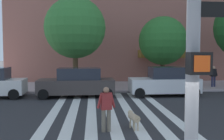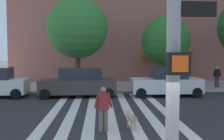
{
  "view_description": "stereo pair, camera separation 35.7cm",
  "coord_description": "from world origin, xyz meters",
  "px_view_note": "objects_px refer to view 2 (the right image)",
  "views": [
    {
      "loc": [
        -1.67,
        -4.15,
        2.89
      ],
      "look_at": [
        -0.68,
        9.06,
        1.99
      ],
      "focal_mm": 41.97,
      "sensor_mm": 36.0,
      "label": 1
    },
    {
      "loc": [
        -1.31,
        -4.18,
        2.89
      ],
      "look_at": [
        -0.68,
        9.06,
        1.99
      ],
      "focal_mm": 41.97,
      "sensor_mm": 36.0,
      "label": 2
    }
  ],
  "objects_px": {
    "street_tree_nearest": "(78,28)",
    "pedestrian_dog_walker": "(103,106)",
    "dog_on_leash": "(131,117)",
    "pedestrian_bystander": "(217,75)",
    "parked_car_behind_first": "(79,83)",
    "street_tree_middle": "(166,41)",
    "parked_car_third_in_line": "(166,82)",
    "traffic_light_pole": "(176,3)"
  },
  "relations": [
    {
      "from": "pedestrian_dog_walker",
      "to": "dog_on_leash",
      "type": "height_order",
      "value": "pedestrian_dog_walker"
    },
    {
      "from": "dog_on_leash",
      "to": "pedestrian_bystander",
      "type": "relative_size",
      "value": 0.61
    },
    {
      "from": "pedestrian_dog_walker",
      "to": "dog_on_leash",
      "type": "bearing_deg",
      "value": 14.51
    },
    {
      "from": "parked_car_behind_first",
      "to": "pedestrian_dog_walker",
      "type": "relative_size",
      "value": 3.01
    },
    {
      "from": "street_tree_nearest",
      "to": "pedestrian_dog_walker",
      "type": "relative_size",
      "value": 4.21
    },
    {
      "from": "pedestrian_bystander",
      "to": "street_tree_middle",
      "type": "bearing_deg",
      "value": -178.19
    },
    {
      "from": "dog_on_leash",
      "to": "pedestrian_bystander",
      "type": "bearing_deg",
      "value": 52.25
    },
    {
      "from": "parked_car_third_in_line",
      "to": "pedestrian_dog_walker",
      "type": "distance_m",
      "value": 8.76
    },
    {
      "from": "parked_car_behind_first",
      "to": "pedestrian_bystander",
      "type": "height_order",
      "value": "parked_car_behind_first"
    },
    {
      "from": "pedestrian_bystander",
      "to": "parked_car_behind_first",
      "type": "bearing_deg",
      "value": -163.92
    },
    {
      "from": "traffic_light_pole",
      "to": "pedestrian_bystander",
      "type": "distance_m",
      "value": 18.82
    },
    {
      "from": "traffic_light_pole",
      "to": "street_tree_nearest",
      "type": "height_order",
      "value": "street_tree_nearest"
    },
    {
      "from": "parked_car_behind_first",
      "to": "street_tree_nearest",
      "type": "bearing_deg",
      "value": 95.42
    },
    {
      "from": "street_tree_nearest",
      "to": "street_tree_middle",
      "type": "xyz_separation_m",
      "value": [
        6.73,
        -0.19,
        -0.96
      ]
    },
    {
      "from": "parked_car_behind_first",
      "to": "dog_on_leash",
      "type": "xyz_separation_m",
      "value": [
        2.54,
        -7.36,
        -0.47
      ]
    },
    {
      "from": "pedestrian_dog_walker",
      "to": "pedestrian_bystander",
      "type": "height_order",
      "value": "pedestrian_bystander"
    },
    {
      "from": "traffic_light_pole",
      "to": "street_tree_middle",
      "type": "xyz_separation_m",
      "value": [
        4.1,
        16.59,
        0.25
      ]
    },
    {
      "from": "parked_car_third_in_line",
      "to": "dog_on_leash",
      "type": "distance_m",
      "value": 8.06
    },
    {
      "from": "parked_car_third_in_line",
      "to": "traffic_light_pole",
      "type": "bearing_deg",
      "value": -104.17
    },
    {
      "from": "street_tree_nearest",
      "to": "pedestrian_dog_walker",
      "type": "xyz_separation_m",
      "value": [
        1.79,
        -10.75,
        -3.8
      ]
    },
    {
      "from": "street_tree_nearest",
      "to": "dog_on_leash",
      "type": "distance_m",
      "value": 11.67
    },
    {
      "from": "pedestrian_bystander",
      "to": "parked_car_third_in_line",
      "type": "bearing_deg",
      "value": -147.61
    },
    {
      "from": "parked_car_behind_first",
      "to": "traffic_light_pole",
      "type": "bearing_deg",
      "value": -80.31
    },
    {
      "from": "parked_car_third_in_line",
      "to": "dog_on_leash",
      "type": "bearing_deg",
      "value": -113.8
    },
    {
      "from": "pedestrian_dog_walker",
      "to": "street_tree_middle",
      "type": "bearing_deg",
      "value": 64.92
    },
    {
      "from": "parked_car_behind_first",
      "to": "pedestrian_bystander",
      "type": "distance_m",
      "value": 11.04
    },
    {
      "from": "parked_car_third_in_line",
      "to": "street_tree_nearest",
      "type": "bearing_deg",
      "value": 152.87
    },
    {
      "from": "parked_car_behind_first",
      "to": "dog_on_leash",
      "type": "bearing_deg",
      "value": -70.99
    },
    {
      "from": "traffic_light_pole",
      "to": "dog_on_leash",
      "type": "height_order",
      "value": "traffic_light_pole"
    },
    {
      "from": "parked_car_behind_first",
      "to": "pedestrian_dog_walker",
      "type": "distance_m",
      "value": 7.78
    },
    {
      "from": "traffic_light_pole",
      "to": "pedestrian_bystander",
      "type": "height_order",
      "value": "traffic_light_pole"
    },
    {
      "from": "parked_car_behind_first",
      "to": "street_tree_nearest",
      "type": "distance_m",
      "value": 4.93
    },
    {
      "from": "dog_on_leash",
      "to": "parked_car_third_in_line",
      "type": "bearing_deg",
      "value": 66.2
    },
    {
      "from": "traffic_light_pole",
      "to": "dog_on_leash",
      "type": "distance_m",
      "value": 7.02
    },
    {
      "from": "parked_car_behind_first",
      "to": "parked_car_third_in_line",
      "type": "xyz_separation_m",
      "value": [
        5.78,
        -0.0,
        -0.01
      ]
    },
    {
      "from": "parked_car_behind_first",
      "to": "pedestrian_dog_walker",
      "type": "xyz_separation_m",
      "value": [
        1.49,
        -7.63,
        0.02
      ]
    },
    {
      "from": "traffic_light_pole",
      "to": "parked_car_behind_first",
      "type": "xyz_separation_m",
      "value": [
        -2.33,
        13.67,
        -2.61
      ]
    },
    {
      "from": "parked_car_third_in_line",
      "to": "street_tree_nearest",
      "type": "height_order",
      "value": "street_tree_nearest"
    },
    {
      "from": "street_tree_middle",
      "to": "pedestrian_bystander",
      "type": "distance_m",
      "value": 4.97
    },
    {
      "from": "parked_car_third_in_line",
      "to": "dog_on_leash",
      "type": "relative_size",
      "value": 4.59
    },
    {
      "from": "street_tree_middle",
      "to": "dog_on_leash",
      "type": "distance_m",
      "value": 11.49
    },
    {
      "from": "dog_on_leash",
      "to": "street_tree_nearest",
      "type": "bearing_deg",
      "value": 105.13
    }
  ]
}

